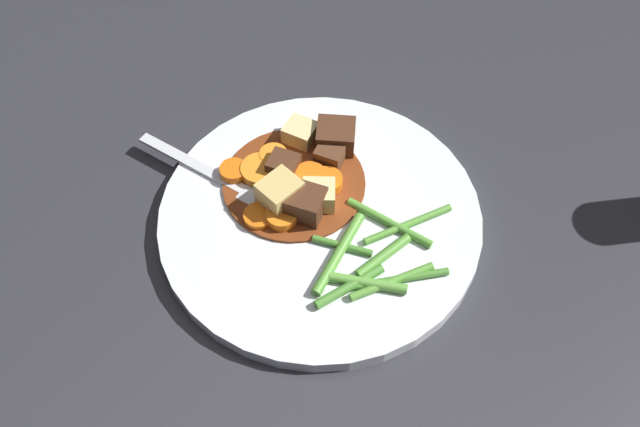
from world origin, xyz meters
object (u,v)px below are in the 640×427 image
(carrot_slice_0, at_px, (234,172))
(meat_chunk_3, at_px, (336,137))
(carrot_slice_4, at_px, (260,171))
(fork, at_px, (223,180))
(carrot_slice_3, at_px, (327,182))
(carrot_slice_6, at_px, (274,158))
(carrot_slice_1, at_px, (310,178))
(carrot_slice_2, at_px, (282,217))
(potato_chunk_0, at_px, (280,194))
(meat_chunk_2, at_px, (304,204))
(potato_chunk_2, at_px, (319,196))
(meat_chunk_1, at_px, (284,167))
(carrot_slice_5, at_px, (259,217))
(dinner_plate, at_px, (320,218))
(meat_chunk_0, at_px, (331,154))
(potato_chunk_1, at_px, (300,133))

(carrot_slice_0, height_order, meat_chunk_3, meat_chunk_3)
(carrot_slice_4, distance_m, fork, 0.03)
(carrot_slice_3, distance_m, carrot_slice_6, 0.06)
(carrot_slice_1, relative_size, carrot_slice_2, 1.00)
(carrot_slice_2, bearing_deg, carrot_slice_3, -89.21)
(carrot_slice_1, bearing_deg, potato_chunk_0, 91.14)
(meat_chunk_2, bearing_deg, potato_chunk_0, 23.64)
(carrot_slice_2, xyz_separation_m, meat_chunk_2, (-0.01, -0.02, 0.01))
(carrot_slice_6, height_order, meat_chunk_3, meat_chunk_3)
(fork, bearing_deg, carrot_slice_0, -99.81)
(fork, bearing_deg, carrot_slice_2, -172.05)
(meat_chunk_2, distance_m, meat_chunk_3, 0.08)
(meat_chunk_2, bearing_deg, potato_chunk_2, -95.09)
(meat_chunk_1, xyz_separation_m, meat_chunk_2, (-0.04, 0.02, 0.00))
(meat_chunk_3, height_order, fork, meat_chunk_3)
(carrot_slice_5, xyz_separation_m, fork, (0.05, -0.00, -0.00))
(carrot_slice_0, bearing_deg, carrot_slice_3, -141.62)
(dinner_plate, distance_m, carrot_slice_2, 0.04)
(carrot_slice_6, distance_m, potato_chunk_0, 0.05)
(carrot_slice_3, distance_m, meat_chunk_3, 0.05)
(dinner_plate, xyz_separation_m, meat_chunk_0, (0.04, -0.05, 0.02))
(carrot_slice_3, xyz_separation_m, potato_chunk_2, (-0.01, 0.02, 0.00))
(potato_chunk_1, bearing_deg, dinner_plate, 149.26)
(carrot_slice_0, bearing_deg, meat_chunk_0, -122.00)
(carrot_slice_0, bearing_deg, carrot_slice_5, 164.32)
(meat_chunk_2, xyz_separation_m, fork, (0.07, 0.03, -0.01))
(potato_chunk_0, height_order, meat_chunk_3, potato_chunk_0)
(carrot_slice_4, height_order, meat_chunk_2, meat_chunk_2)
(meat_chunk_2, relative_size, fork, 0.19)
(dinner_plate, distance_m, carrot_slice_4, 0.07)
(carrot_slice_1, bearing_deg, fork, 45.97)
(potato_chunk_0, bearing_deg, meat_chunk_2, -156.36)
(carrot_slice_5, height_order, meat_chunk_0, meat_chunk_0)
(carrot_slice_1, distance_m, carrot_slice_6, 0.04)
(meat_chunk_1, bearing_deg, carrot_slice_1, -153.40)
(meat_chunk_3, bearing_deg, carrot_slice_5, 98.30)
(carrot_slice_1, bearing_deg, carrot_slice_0, 40.84)
(carrot_slice_1, bearing_deg, potato_chunk_2, 154.79)
(potato_chunk_0, xyz_separation_m, meat_chunk_0, (0.01, -0.07, -0.00))
(potato_chunk_0, bearing_deg, carrot_slice_1, -88.86)
(carrot_slice_2, relative_size, potato_chunk_0, 0.84)
(carrot_slice_3, relative_size, carrot_slice_5, 1.03)
(meat_chunk_3, bearing_deg, potato_chunk_2, 124.03)
(fork, bearing_deg, carrot_slice_6, -106.37)
(carrot_slice_4, height_order, carrot_slice_6, same)
(carrot_slice_3, bearing_deg, carrot_slice_1, 27.65)
(carrot_slice_1, bearing_deg, meat_chunk_0, -80.23)
(potato_chunk_2, height_order, meat_chunk_0, potato_chunk_2)
(carrot_slice_6, height_order, fork, carrot_slice_6)
(carrot_slice_5, bearing_deg, carrot_slice_4, -41.90)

